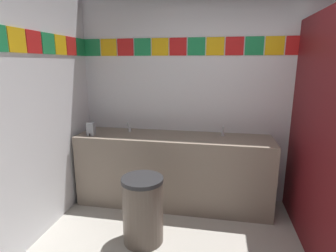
# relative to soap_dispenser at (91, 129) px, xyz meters

# --- Properties ---
(wall_back) EXTENTS (4.22, 0.09, 2.81)m
(wall_back) POSITION_rel_soap_dispenser_xyz_m (1.87, 0.48, 0.45)
(wall_back) COLOR silver
(wall_back) RESTS_ON ground_plane
(vanity_counter) EXTENTS (2.33, 0.56, 0.88)m
(vanity_counter) POSITION_rel_soap_dispenser_xyz_m (0.98, 0.16, -0.51)
(vanity_counter) COLOR gray
(vanity_counter) RESTS_ON ground_plane
(faucet_left) EXTENTS (0.04, 0.10, 0.14)m
(faucet_left) POSITION_rel_soap_dispenser_xyz_m (0.39, 0.25, -0.03)
(faucet_left) COLOR silver
(faucet_left) RESTS_ON vanity_counter
(faucet_right) EXTENTS (0.04, 0.10, 0.14)m
(faucet_right) POSITION_rel_soap_dispenser_xyz_m (1.56, 0.25, -0.03)
(faucet_right) COLOR silver
(faucet_right) RESTS_ON vanity_counter
(soap_dispenser) EXTENTS (0.09, 0.09, 0.16)m
(soap_dispenser) POSITION_rel_soap_dispenser_xyz_m (0.00, 0.00, 0.00)
(soap_dispenser) COLOR gray
(soap_dispenser) RESTS_ON vanity_counter
(trash_bin) EXTENTS (0.40, 0.40, 0.67)m
(trash_bin) POSITION_rel_soap_dispenser_xyz_m (0.81, -0.63, -0.62)
(trash_bin) COLOR brown
(trash_bin) RESTS_ON ground_plane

